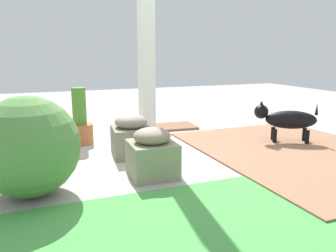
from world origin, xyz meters
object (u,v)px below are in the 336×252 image
at_px(porch_pillar, 146,31).
at_px(round_shrub, 28,147).
at_px(stone_planter_near, 131,136).
at_px(terracotta_pot_tall, 80,124).
at_px(dog, 286,119).
at_px(terracotta_pot_broad, 53,133).
at_px(stone_planter_mid, 152,154).
at_px(doormat, 169,127).

xyz_separation_m(porch_pillar, round_shrub, (1.20, 1.02, -0.85)).
distance_m(porch_pillar, stone_planter_near, 1.11).
xyz_separation_m(stone_planter_near, round_shrub, (0.92, 0.67, 0.16)).
xyz_separation_m(round_shrub, terracotta_pot_tall, (-0.52, -1.29, -0.13)).
distance_m(round_shrub, terracotta_pot_tall, 1.40).
height_order(terracotta_pot_tall, dog, terracotta_pot_tall).
bearing_deg(terracotta_pot_broad, stone_planter_mid, 132.64).
distance_m(stone_planter_near, terracotta_pot_broad, 0.72).
height_order(round_shrub, doormat, round_shrub).
height_order(terracotta_pot_broad, terracotta_pot_tall, terracotta_pot_tall).
relative_size(stone_planter_mid, doormat, 0.59).
bearing_deg(round_shrub, terracotta_pot_broad, -104.75).
height_order(stone_planter_near, stone_planter_mid, stone_planter_near).
distance_m(round_shrub, terracotta_pot_broad, 0.83).
xyz_separation_m(porch_pillar, terracotta_pot_broad, (0.99, 0.22, -0.95)).
distance_m(porch_pillar, terracotta_pot_tall, 1.23).
bearing_deg(porch_pillar, terracotta_pot_broad, 12.28).
relative_size(terracotta_pot_tall, doormat, 0.90).
height_order(porch_pillar, doormat, porch_pillar).
xyz_separation_m(stone_planter_near, stone_planter_mid, (0.01, 0.63, -0.00)).
bearing_deg(doormat, terracotta_pot_broad, 29.98).
bearing_deg(terracotta_pot_broad, terracotta_pot_tall, -122.10).
bearing_deg(dog, doormat, -53.27).
relative_size(terracotta_pot_broad, terracotta_pot_tall, 0.71).
relative_size(terracotta_pot_broad, dog, 0.69).
bearing_deg(porch_pillar, stone_planter_mid, 73.63).
bearing_deg(stone_planter_mid, terracotta_pot_broad, -47.36).
bearing_deg(porch_pillar, terracotta_pot_tall, -22.11).
height_order(porch_pillar, terracotta_pot_tall, porch_pillar).
distance_m(porch_pillar, doormat, 1.46).
height_order(stone_planter_near, round_shrub, round_shrub).
bearing_deg(dog, terracotta_pot_broad, -7.71).
distance_m(stone_planter_mid, round_shrub, 0.93).
xyz_separation_m(dog, doormat, (0.90, -1.20, -0.25)).
xyz_separation_m(terracotta_pot_tall, dog, (-2.11, 0.82, 0.05)).
bearing_deg(terracotta_pot_tall, terracotta_pot_broad, 57.90).
distance_m(porch_pillar, stone_planter_mid, 1.44).
height_order(porch_pillar, terracotta_pot_broad, porch_pillar).
xyz_separation_m(terracotta_pot_tall, doormat, (-1.21, -0.38, -0.20)).
relative_size(terracotta_pot_tall, dog, 0.97).
relative_size(stone_planter_near, terracotta_pot_broad, 1.02).
height_order(stone_planter_near, dog, dog).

